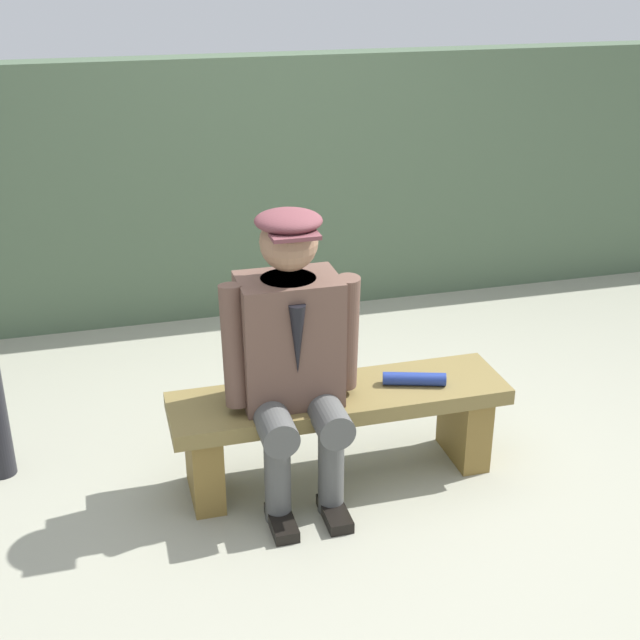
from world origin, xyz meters
name	(u,v)px	position (x,y,z in m)	size (l,w,h in m)	color
ground_plane	(339,475)	(0.00, 0.00, 0.00)	(30.00, 30.00, 0.00)	gray
bench	(339,417)	(0.00, 0.00, 0.30)	(1.49, 0.39, 0.43)	brown
seated_man	(292,349)	(0.22, 0.05, 0.69)	(0.59, 0.57, 1.27)	brown
rolled_magazine	(414,379)	(-0.33, 0.03, 0.46)	(0.06, 0.06, 0.28)	navy
stadium_wall	(248,188)	(0.00, -2.06, 0.81)	(12.00, 0.24, 1.62)	#495E46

